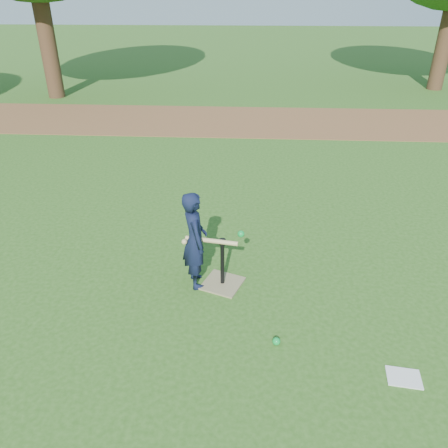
{
  "coord_description": "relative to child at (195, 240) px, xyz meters",
  "views": [
    {
      "loc": [
        0.22,
        -3.87,
        3.1
      ],
      "look_at": [
        -0.06,
        0.62,
        0.65
      ],
      "focal_mm": 35.0,
      "sensor_mm": 36.0,
      "label": 1
    }
  ],
  "objects": [
    {
      "name": "ground",
      "position": [
        0.37,
        -0.33,
        -0.59
      ],
      "size": [
        80.0,
        80.0,
        0.0
      ],
      "primitive_type": "plane",
      "color": "#285116",
      "rests_on": "ground"
    },
    {
      "name": "wiffle_ball_ground",
      "position": [
        0.91,
        -0.97,
        -0.55
      ],
      "size": [
        0.08,
        0.08,
        0.08
      ],
      "primitive_type": "sphere",
      "color": "#0D9536",
      "rests_on": "ground"
    },
    {
      "name": "dirt_strip",
      "position": [
        0.37,
        7.17,
        -0.58
      ],
      "size": [
        24.0,
        3.0,
        0.01
      ],
      "primitive_type": "cube",
      "color": "brown",
      "rests_on": "ground"
    },
    {
      "name": "child",
      "position": [
        0.0,
        0.0,
        0.0
      ],
      "size": [
        0.4,
        0.5,
        1.18
      ],
      "primitive_type": "imported",
      "rotation": [
        0.0,
        0.0,
        1.89
      ],
      "color": "black",
      "rests_on": "ground"
    },
    {
      "name": "swing_action",
      "position": [
        0.23,
        -0.01,
        0.02
      ],
      "size": [
        0.7,
        0.23,
        0.11
      ],
      "color": "tan",
      "rests_on": "ground"
    },
    {
      "name": "batting_tee",
      "position": [
        0.31,
        -0.01,
        -0.48
      ],
      "size": [
        0.55,
        0.55,
        0.61
      ],
      "color": "#897B57",
      "rests_on": "ground"
    },
    {
      "name": "clipboard",
      "position": [
        2.04,
        -1.32,
        -0.58
      ],
      "size": [
        0.33,
        0.27,
        0.01
      ],
      "primitive_type": "cube",
      "rotation": [
        0.0,
        0.0,
        -0.13
      ],
      "color": "silver",
      "rests_on": "ground"
    }
  ]
}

